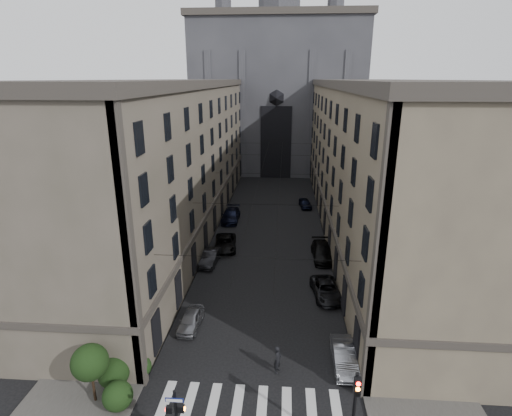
% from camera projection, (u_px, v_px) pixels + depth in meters
% --- Properties ---
extents(sidewalk_left, '(7.00, 80.00, 0.15)m').
position_uv_depth(sidewalk_left, '(193.00, 224.00, 54.52)').
color(sidewalk_left, '#383533').
rests_on(sidewalk_left, ground).
extents(sidewalk_right, '(7.00, 80.00, 0.15)m').
position_uv_depth(sidewalk_right, '(349.00, 228.00, 53.07)').
color(sidewalk_right, '#383533').
rests_on(sidewalk_right, ground).
extents(zebra_crossing, '(11.00, 3.20, 0.01)m').
position_uv_depth(zebra_crossing, '(250.00, 404.00, 24.42)').
color(zebra_crossing, beige).
rests_on(zebra_crossing, ground).
extents(building_left, '(13.60, 60.60, 18.85)m').
position_uv_depth(building_left, '(167.00, 156.00, 51.86)').
color(building_left, '#4E483C').
rests_on(building_left, ground).
extents(building_right, '(13.60, 60.60, 18.85)m').
position_uv_depth(building_right, '(378.00, 159.00, 50.01)').
color(building_right, brown).
rests_on(building_right, ground).
extents(gothic_tower, '(35.00, 23.00, 58.00)m').
position_uv_depth(gothic_tower, '(278.00, 84.00, 85.27)').
color(gothic_tower, '#2D2D33').
rests_on(gothic_tower, ground).
extents(traffic_light_right, '(0.34, 0.50, 5.20)m').
position_uv_depth(traffic_light_right, '(355.00, 406.00, 20.10)').
color(traffic_light_right, black).
rests_on(traffic_light_right, ground).
extents(shrub_cluster, '(3.90, 4.40, 3.90)m').
position_uv_depth(shrub_cluster, '(108.00, 373.00, 24.47)').
color(shrub_cluster, black).
rests_on(shrub_cluster, sidewalk_left).
extents(tram_wires, '(14.00, 60.00, 0.43)m').
position_uv_depth(tram_wires, '(270.00, 175.00, 51.23)').
color(tram_wires, black).
rests_on(tram_wires, ground).
extents(car_left_near, '(1.79, 3.97, 1.32)m').
position_uv_depth(car_left_near, '(191.00, 320.00, 31.84)').
color(car_left_near, slate).
rests_on(car_left_near, ground).
extents(car_left_midnear, '(1.85, 4.52, 1.46)m').
position_uv_depth(car_left_midnear, '(210.00, 257.00, 42.79)').
color(car_left_midnear, black).
rests_on(car_left_midnear, ground).
extents(car_left_midfar, '(3.05, 5.55, 1.47)m').
position_uv_depth(car_left_midfar, '(225.00, 243.00, 46.48)').
color(car_left_midfar, black).
rests_on(car_left_midfar, ground).
extents(car_left_far, '(2.29, 5.58, 1.62)m').
position_uv_depth(car_left_far, '(231.00, 215.00, 55.65)').
color(car_left_far, black).
rests_on(car_left_far, ground).
extents(car_right_near, '(1.57, 4.43, 1.46)m').
position_uv_depth(car_right_near, '(344.00, 357.00, 27.52)').
color(car_right_near, slate).
rests_on(car_right_near, ground).
extents(car_right_midnear, '(2.92, 5.30, 1.41)m').
position_uv_depth(car_right_midnear, '(326.00, 290.00, 36.28)').
color(car_right_midnear, black).
rests_on(car_right_midnear, ground).
extents(car_right_midfar, '(2.49, 5.62, 1.60)m').
position_uv_depth(car_right_midfar, '(323.00, 252.00, 43.92)').
color(car_right_midfar, black).
rests_on(car_right_midfar, ground).
extents(car_right_far, '(2.12, 4.15, 1.35)m').
position_uv_depth(car_right_far, '(305.00, 203.00, 61.48)').
color(car_right_far, black).
rests_on(car_right_far, ground).
extents(pedestrian, '(0.69, 0.84, 1.99)m').
position_uv_depth(pedestrian, '(278.00, 359.00, 26.84)').
color(pedestrian, black).
rests_on(pedestrian, ground).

